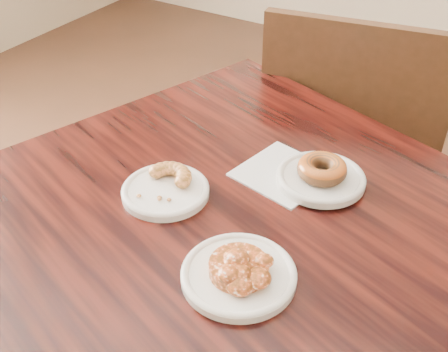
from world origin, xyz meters
The scene contains 9 objects.
cafe_table centered at (-0.19, 0.03, 0.38)m, with size 0.83×0.83×0.75m, color black.
chair_far centered at (-0.21, 0.75, 0.45)m, with size 0.48×0.48×0.90m, color black, non-canonical shape.
napkin centered at (-0.16, 0.17, 0.75)m, with size 0.15×0.15×0.00m, color silver.
plate_donut centered at (-0.09, 0.18, 0.76)m, with size 0.15×0.15×0.01m, color silver.
plate_cruller centered at (-0.30, 0.01, 0.76)m, with size 0.15×0.15×0.01m, color white.
plate_fritter centered at (-0.10, -0.09, 0.76)m, with size 0.17×0.17×0.01m, color white.
glazed_donut centered at (-0.09, 0.18, 0.78)m, with size 0.09×0.09×0.03m, color #983A16.
apple_fritter centered at (-0.10, -0.09, 0.78)m, with size 0.12×0.12×0.03m, color #472107, non-canonical shape.
cruller_fragment centered at (-0.30, 0.01, 0.77)m, with size 0.09×0.09×0.03m, color brown, non-canonical shape.
Camera 1 is at (0.18, -0.58, 1.34)m, focal length 45.00 mm.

